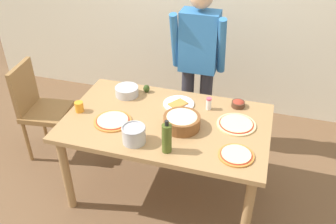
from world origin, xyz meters
name	(u,v)px	position (x,y,z in m)	size (l,w,h in m)	color
ground	(166,190)	(0.00, 0.00, 0.00)	(8.00, 8.00, 0.00)	brown
dining_table	(166,130)	(0.00, 0.00, 0.67)	(1.60, 0.96, 0.76)	#A37A4C
person_cook	(198,61)	(0.08, 0.76, 0.94)	(0.49, 0.25, 1.62)	#2D2D38
chair_wooden_left	(39,105)	(-1.32, 0.19, 0.54)	(0.45, 0.45, 0.95)	olive
pizza_raw_on_board	(236,124)	(0.53, 0.10, 0.77)	(0.30, 0.30, 0.02)	beige
pizza_cooked_on_tray	(236,155)	(0.58, -0.27, 0.77)	(0.25, 0.25, 0.02)	#C67A33
pizza_second_cooked	(113,121)	(-0.40, -0.13, 0.77)	(0.29, 0.29, 0.02)	#C67A33
plate_with_slice	(178,104)	(0.03, 0.25, 0.77)	(0.26, 0.26, 0.02)	white
popcorn_bowl	(182,121)	(0.14, -0.05, 0.82)	(0.28, 0.28, 0.11)	brown
mixing_bowl_steel	(127,91)	(-0.44, 0.27, 0.80)	(0.20, 0.20, 0.08)	#B7B7BC
small_sauce_bowl	(238,104)	(0.51, 0.37, 0.79)	(0.11, 0.11, 0.06)	#4C2D1E
olive_oil_bottle	(167,138)	(0.11, -0.35, 0.87)	(0.07, 0.07, 0.26)	#47561E
steel_pot	(134,134)	(-0.15, -0.32, 0.83)	(0.17, 0.17, 0.13)	#B7B7BC
cup_orange	(79,107)	(-0.71, -0.07, 0.80)	(0.07, 0.07, 0.09)	orange
salt_shaker	(209,104)	(0.28, 0.26, 0.81)	(0.04, 0.04, 0.11)	white
avocado	(146,89)	(-0.29, 0.37, 0.80)	(0.06, 0.06, 0.07)	#2D4219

